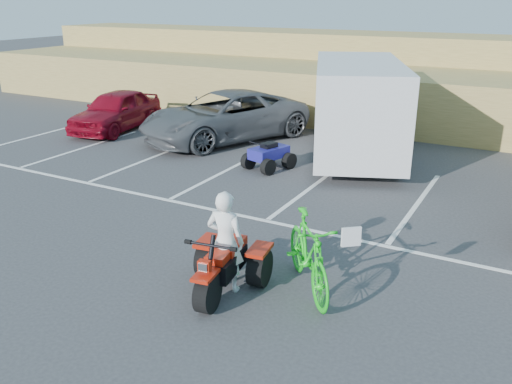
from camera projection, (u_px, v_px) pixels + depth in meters
The scene contains 11 objects.
ground at pixel (206, 266), 10.01m from camera, with size 100.00×100.00×0.00m, color #353537.
parking_stripes at pixel (330, 204), 12.98m from camera, with size 28.00×5.16×0.01m.
grass_embankment at pixel (413, 80), 22.30m from camera, with size 40.00×8.50×3.10m.
red_trike_atv at pixel (223, 293), 9.10m from camera, with size 1.28×1.71×1.11m, color #AE1B09, non-canonical shape.
rider at pixel (225, 241), 8.93m from camera, with size 0.64×0.42×1.76m, color white.
green_dirt_bike at pixel (308, 254), 8.98m from camera, with size 0.63×2.22×1.33m, color #14BF19.
grey_pickup at pixel (225, 116), 18.50m from camera, with size 2.73×5.92×1.65m, color #46494D.
red_car at pixel (116, 110), 19.92m from camera, with size 1.72×4.27×1.45m, color maroon.
cargo_trailer at pixel (357, 106), 16.35m from camera, with size 4.58×6.62×2.87m.
quad_atv_blue at pixel (269, 169), 15.63m from camera, with size 0.98×1.32×0.86m, color navy, non-canonical shape.
quad_atv_green at pixel (351, 159), 16.52m from camera, with size 1.19×1.59×1.04m, color #155F21, non-canonical shape.
Camera 1 is at (5.09, -7.41, 4.70)m, focal length 38.00 mm.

